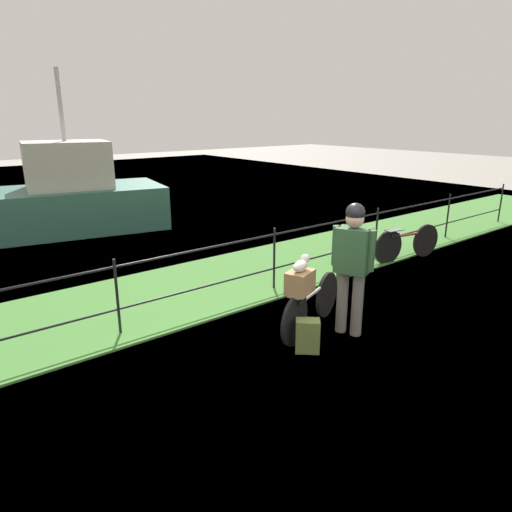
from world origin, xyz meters
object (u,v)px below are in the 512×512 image
(wooden_crate, at_px, (300,282))
(backpack_on_paving, at_px, (307,336))
(moored_boat_mid, at_px, (71,198))
(terrier_dog, at_px, (301,264))
(mooring_bollard, at_px, (342,271))
(bicycle_parked, at_px, (407,243))
(cyclist_person, at_px, (352,258))
(bicycle_main, at_px, (311,306))

(wooden_crate, distance_m, backpack_on_paving, 0.64)
(backpack_on_paving, height_order, moored_boat_mid, moored_boat_mid)
(wooden_crate, distance_m, terrier_dog, 0.22)
(backpack_on_paving, xyz_separation_m, mooring_bollard, (2.08, 1.28, 0.01))
(mooring_bollard, distance_m, bicycle_parked, 1.96)
(moored_boat_mid, bearing_deg, backpack_on_paving, -89.11)
(cyclist_person, xyz_separation_m, moored_boat_mid, (-0.88, 7.88, -0.23))
(bicycle_main, xyz_separation_m, mooring_bollard, (1.64, 0.90, -0.12))
(bicycle_main, relative_size, terrier_dog, 4.73)
(cyclist_person, bearing_deg, wooden_crate, 159.09)
(wooden_crate, bearing_deg, cyclist_person, -20.91)
(bicycle_main, distance_m, mooring_bollard, 1.87)
(bicycle_main, bearing_deg, backpack_on_paving, -138.91)
(bicycle_main, xyz_separation_m, wooden_crate, (-0.33, -0.12, 0.43))
(bicycle_main, distance_m, moored_boat_mid, 7.55)
(wooden_crate, relative_size, moored_boat_mid, 0.08)
(bicycle_main, height_order, moored_boat_mid, moored_boat_mid)
(backpack_on_paving, distance_m, bicycle_parked, 4.27)
(bicycle_main, height_order, backpack_on_paving, bicycle_main)
(bicycle_main, relative_size, cyclist_person, 0.91)
(terrier_dog, bearing_deg, bicycle_main, 19.98)
(cyclist_person, relative_size, moored_boat_mid, 0.37)
(bicycle_main, bearing_deg, bicycle_parked, 15.58)
(terrier_dog, distance_m, moored_boat_mid, 7.63)
(terrier_dog, xyz_separation_m, bicycle_parked, (3.90, 1.11, -0.64))
(bicycle_parked, distance_m, moored_boat_mid, 7.74)
(backpack_on_paving, relative_size, bicycle_parked, 0.25)
(bicycle_main, height_order, wooden_crate, wooden_crate)
(backpack_on_paving, bearing_deg, terrier_dog, 106.16)
(wooden_crate, height_order, moored_boat_mid, moored_boat_mid)
(bicycle_parked, height_order, moored_boat_mid, moored_boat_mid)
(bicycle_parked, bearing_deg, bicycle_main, -164.42)
(wooden_crate, relative_size, bicycle_parked, 0.22)
(bicycle_main, height_order, cyclist_person, cyclist_person)
(terrier_dog, relative_size, bicycle_parked, 0.20)
(cyclist_person, height_order, bicycle_parked, cyclist_person)
(wooden_crate, xyz_separation_m, mooring_bollard, (1.97, 1.02, -0.56))
(mooring_bollard, xyz_separation_m, bicycle_parked, (1.95, 0.10, 0.13))
(bicycle_main, xyz_separation_m, bicycle_parked, (3.59, 1.00, 0.01))
(bicycle_main, xyz_separation_m, cyclist_person, (0.31, -0.37, 0.67))
(terrier_dog, relative_size, moored_boat_mid, 0.07)
(backpack_on_paving, xyz_separation_m, bicycle_parked, (4.03, 1.39, 0.14))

